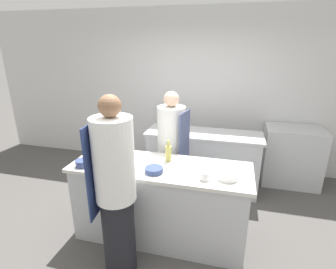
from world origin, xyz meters
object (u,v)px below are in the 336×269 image
at_px(chef_at_prep_near, 116,191).
at_px(bowl_mixing_large, 227,176).
at_px(oven_range, 291,156).
at_px(bottle_vinegar, 90,154).
at_px(cup, 205,176).
at_px(bowl_ceramic_blue, 154,170).
at_px(chef_at_stove, 171,152).
at_px(bowl_prep_small, 83,163).
at_px(bottle_olive_oil, 125,150).
at_px(bottle_wine, 168,153).

distance_m(chef_at_prep_near, bowl_mixing_large, 1.10).
bearing_deg(oven_range, bottle_vinegar, -144.68).
height_order(bowl_mixing_large, cup, cup).
bearing_deg(bowl_ceramic_blue, chef_at_stove, 90.76).
relative_size(bowl_mixing_large, cup, 2.21).
height_order(oven_range, bottle_vinegar, bottle_vinegar).
height_order(bottle_vinegar, bowl_prep_small, bottle_vinegar).
bearing_deg(chef_at_prep_near, cup, -68.21).
relative_size(bowl_prep_small, cup, 1.66).
height_order(chef_at_stove, bottle_vinegar, chef_at_stove).
bearing_deg(bottle_olive_oil, bowl_mixing_large, -9.94).
height_order(chef_at_stove, bowl_ceramic_blue, chef_at_stove).
xyz_separation_m(chef_at_prep_near, bottle_olive_oil, (-0.19, 0.69, 0.12)).
height_order(bottle_olive_oil, bowl_mixing_large, bottle_olive_oil).
bearing_deg(chef_at_stove, cup, 43.77).
xyz_separation_m(bowl_prep_small, cup, (1.34, 0.03, 0.01)).
height_order(bottle_wine, bowl_prep_small, bottle_wine).
height_order(bowl_prep_small, cup, cup).
bearing_deg(bowl_prep_small, bottle_olive_oil, 39.56).
bearing_deg(bowl_mixing_large, bottle_olive_oil, 170.06).
bearing_deg(oven_range, bowl_ceramic_blue, -131.75).
bearing_deg(bottle_olive_oil, cup, -16.42).
bearing_deg(bowl_prep_small, chef_at_prep_near, -33.80).
distance_m(oven_range, chef_at_prep_near, 3.11).
distance_m(bottle_vinegar, cup, 1.36).
relative_size(bottle_wine, bowl_mixing_large, 1.15).
distance_m(chef_at_stove, bottle_vinegar, 1.08).
xyz_separation_m(bottle_olive_oil, bottle_wine, (0.50, 0.06, -0.01)).
bearing_deg(bottle_wine, chef_at_stove, 99.57).
xyz_separation_m(chef_at_stove, bowl_ceramic_blue, (0.01, -0.82, 0.13)).
bearing_deg(bottle_wine, bowl_mixing_large, -21.79).
distance_m(bowl_mixing_large, cup, 0.23).
bearing_deg(bottle_vinegar, bottle_wine, 12.35).
distance_m(bottle_olive_oil, bottle_vinegar, 0.41).
bearing_deg(chef_at_stove, bowl_mixing_large, 55.80).
distance_m(chef_at_stove, bottle_olive_oil, 0.73).
distance_m(bottle_wine, bowl_ceramic_blue, 0.34).
xyz_separation_m(chef_at_prep_near, cup, (0.77, 0.40, 0.05)).
relative_size(bottle_wine, bowl_ceramic_blue, 1.28).
bearing_deg(bottle_olive_oil, oven_range, 37.80).
relative_size(bowl_ceramic_blue, cup, 1.98).
xyz_separation_m(bottle_olive_oil, bottle_vinegar, (-0.39, -0.13, -0.04)).
xyz_separation_m(oven_range, bottle_vinegar, (-2.55, -1.81, 0.52)).
height_order(bottle_olive_oil, bowl_prep_small, bottle_olive_oil).
bearing_deg(bottle_vinegar, cup, -6.43).
distance_m(chef_at_prep_near, chef_at_stove, 1.27).
xyz_separation_m(bottle_olive_oil, bowl_ceramic_blue, (0.43, -0.26, -0.08)).
bearing_deg(cup, bottle_wine, 142.95).
bearing_deg(bottle_vinegar, bowl_prep_small, -85.09).
height_order(oven_range, bowl_mixing_large, bowl_mixing_large).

